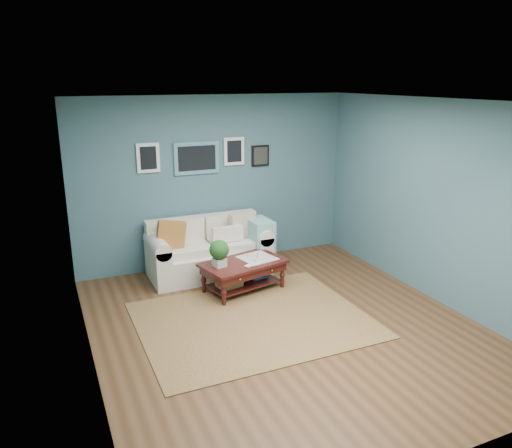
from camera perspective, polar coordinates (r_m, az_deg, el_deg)
room_shell at (r=5.82m, az=3.25°, el=0.54°), size 5.00×5.02×2.70m
area_rug at (r=6.42m, az=-0.34°, el=-10.89°), size 2.81×2.25×0.01m
loveseat at (r=7.77m, az=-4.88°, el=-2.86°), size 1.88×0.85×0.96m
coffee_table at (r=7.09m, az=-1.89°, el=-4.99°), size 1.29×0.92×0.82m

